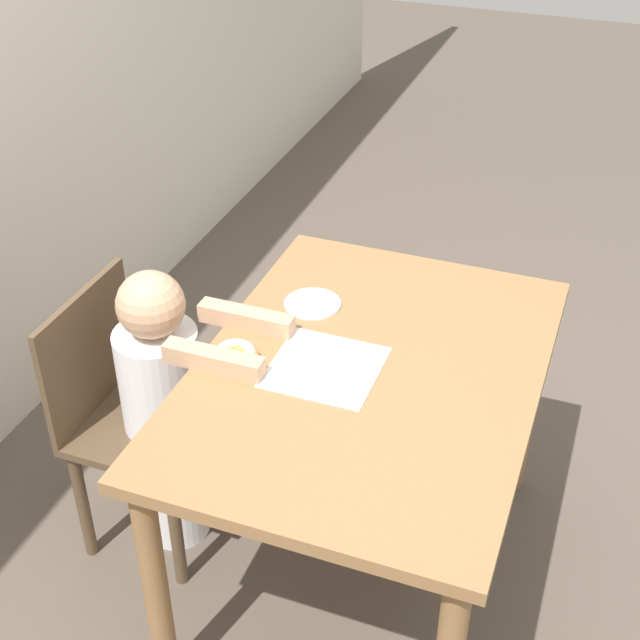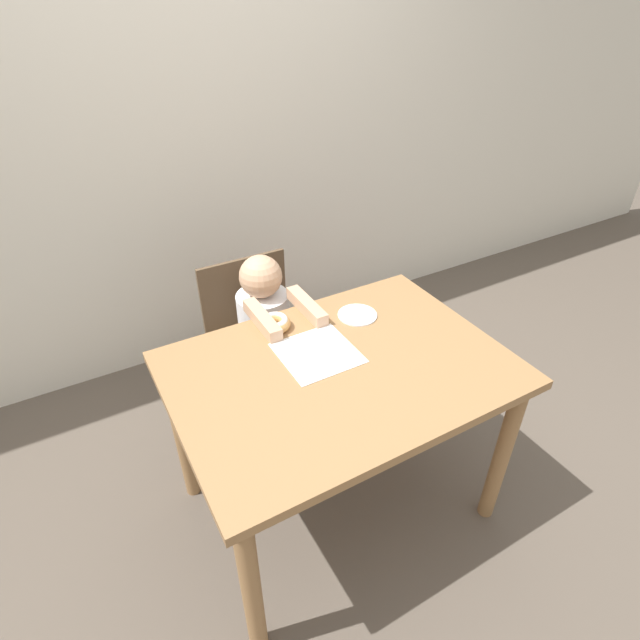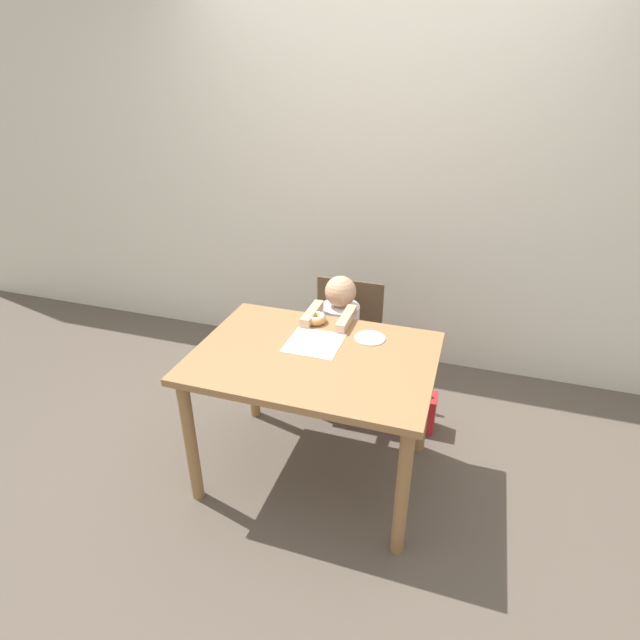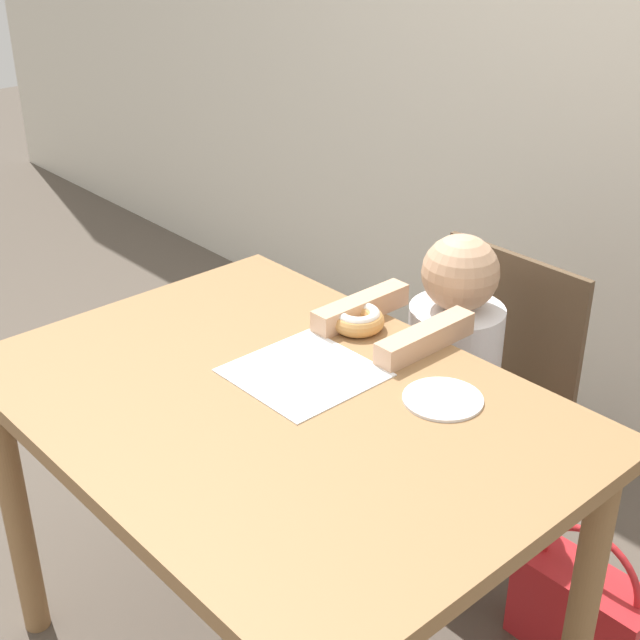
{
  "view_description": "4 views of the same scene",
  "coord_description": "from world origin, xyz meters",
  "px_view_note": "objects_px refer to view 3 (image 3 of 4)",
  "views": [
    {
      "loc": [
        -1.65,
        -0.49,
        2.05
      ],
      "look_at": [
        -0.01,
        0.12,
        0.85
      ],
      "focal_mm": 50.0,
      "sensor_mm": 36.0,
      "label": 1
    },
    {
      "loc": [
        -0.7,
        -1.1,
        1.82
      ],
      "look_at": [
        -0.01,
        0.12,
        0.85
      ],
      "focal_mm": 28.0,
      "sensor_mm": 36.0,
      "label": 2
    },
    {
      "loc": [
        0.65,
        -1.91,
        1.96
      ],
      "look_at": [
        -0.01,
        0.12,
        0.85
      ],
      "focal_mm": 28.0,
      "sensor_mm": 36.0,
      "label": 3
    },
    {
      "loc": [
        1.12,
        -0.89,
        1.64
      ],
      "look_at": [
        -0.01,
        0.12,
        0.85
      ],
      "focal_mm": 50.0,
      "sensor_mm": 36.0,
      "label": 4
    }
  ],
  "objects_px": {
    "chair": "(344,343)",
    "handbag": "(409,407)",
    "donut": "(315,318)",
    "child_figure": "(339,345)"
  },
  "relations": [
    {
      "from": "donut",
      "to": "chair",
      "type": "bearing_deg",
      "value": 80.33
    },
    {
      "from": "child_figure",
      "to": "handbag",
      "type": "height_order",
      "value": "child_figure"
    },
    {
      "from": "child_figure",
      "to": "chair",
      "type": "bearing_deg",
      "value": 90.0
    },
    {
      "from": "donut",
      "to": "handbag",
      "type": "relative_size",
      "value": 0.33
    },
    {
      "from": "chair",
      "to": "handbag",
      "type": "xyz_separation_m",
      "value": [
        0.45,
        -0.13,
        -0.29
      ]
    },
    {
      "from": "handbag",
      "to": "child_figure",
      "type": "bearing_deg",
      "value": 177.26
    },
    {
      "from": "handbag",
      "to": "chair",
      "type": "bearing_deg",
      "value": 163.73
    },
    {
      "from": "chair",
      "to": "donut",
      "type": "relative_size",
      "value": 6.78
    },
    {
      "from": "chair",
      "to": "donut",
      "type": "bearing_deg",
      "value": -99.67
    },
    {
      "from": "child_figure",
      "to": "handbag",
      "type": "distance_m",
      "value": 0.56
    }
  ]
}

